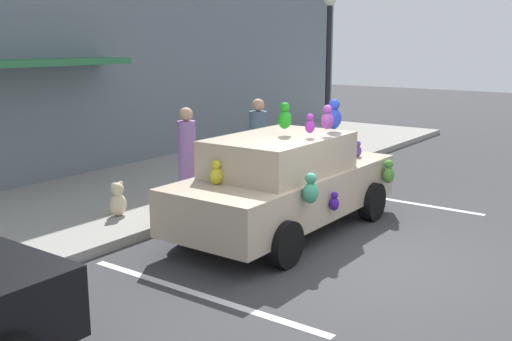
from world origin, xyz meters
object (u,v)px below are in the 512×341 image
at_px(street_lamp_post, 328,60).
at_px(pedestrian_walking_past, 258,144).
at_px(teddy_bear_on_sidewalk, 118,200).
at_px(pedestrian_near_shopfront, 187,157).
at_px(plush_covered_car, 286,182).

relative_size(street_lamp_post, pedestrian_walking_past, 2.29).
height_order(street_lamp_post, pedestrian_walking_past, street_lamp_post).
distance_m(teddy_bear_on_sidewalk, pedestrian_near_shopfront, 1.55).
relative_size(teddy_bear_on_sidewalk, pedestrian_near_shopfront, 0.34).
distance_m(street_lamp_post, pedestrian_walking_past, 3.25).
relative_size(plush_covered_car, pedestrian_near_shopfront, 2.59).
bearing_deg(street_lamp_post, plush_covered_car, -157.51).
xyz_separation_m(plush_covered_car, pedestrian_walking_past, (1.99, 1.97, 0.13)).
bearing_deg(street_lamp_post, pedestrian_walking_past, -179.37).
bearing_deg(teddy_bear_on_sidewalk, street_lamp_post, -3.90).
bearing_deg(teddy_bear_on_sidewalk, plush_covered_car, -61.80).
xyz_separation_m(plush_covered_car, street_lamp_post, (4.83, 2.00, 1.71)).
bearing_deg(street_lamp_post, pedestrian_near_shopfront, 177.62).
height_order(teddy_bear_on_sidewalk, street_lamp_post, street_lamp_post).
distance_m(plush_covered_car, pedestrian_walking_past, 2.80).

